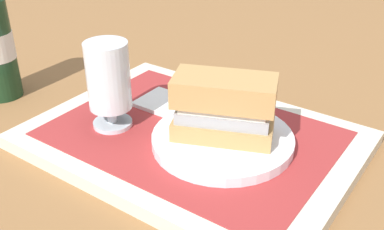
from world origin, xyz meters
The scene contains 7 objects.
ground_plane centered at (0.00, 0.00, 0.00)m, with size 3.00×3.00×0.00m, color olive.
tray centered at (0.00, 0.00, 0.01)m, with size 0.44×0.32×0.02m, color beige.
placemat centered at (0.00, 0.00, 0.02)m, with size 0.38×0.27×0.00m, color #9E2D2D.
plate centered at (-0.05, 0.00, 0.03)m, with size 0.19×0.19×0.01m, color white.
sandwich centered at (-0.05, 0.00, 0.08)m, with size 0.14×0.11×0.08m.
beer_glass centered at (0.11, 0.05, 0.09)m, with size 0.06×0.06×0.12m.
napkin_folded centered at (0.08, -0.05, 0.02)m, with size 0.09×0.07×0.01m, color white.
Camera 1 is at (-0.31, 0.45, 0.36)m, focal length 43.09 mm.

